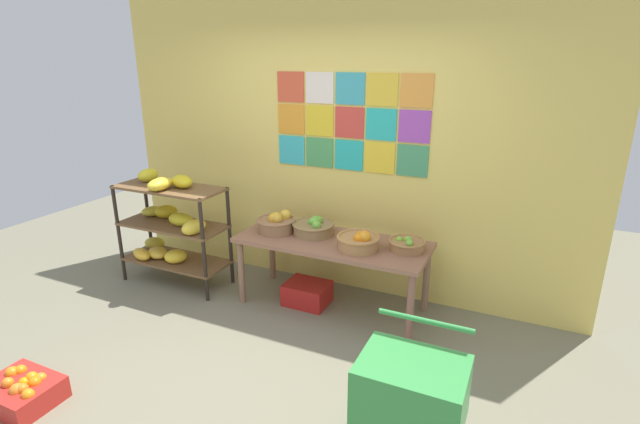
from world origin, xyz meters
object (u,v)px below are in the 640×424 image
at_px(fruit_basket_left, 314,227).
at_px(fruit_basket_back_left, 407,244).
at_px(banana_shelf_unit, 169,222).
at_px(produce_crate_under_table, 307,293).
at_px(shopping_cart, 411,397).
at_px(display_table, 332,248).
at_px(orange_crate_foreground, 22,391).
at_px(fruit_basket_back_right, 359,241).
at_px(fruit_basket_centre, 277,223).

height_order(fruit_basket_left, fruit_basket_back_left, fruit_basket_left).
distance_m(fruit_basket_left, fruit_basket_back_left, 0.88).
distance_m(banana_shelf_unit, produce_crate_under_table, 1.56).
bearing_deg(shopping_cart, banana_shelf_unit, 150.33).
xyz_separation_m(display_table, shopping_cart, (1.11, -1.51, -0.09)).
bearing_deg(banana_shelf_unit, fruit_basket_left, 10.55).
xyz_separation_m(fruit_basket_left, shopping_cart, (1.33, -1.58, -0.24)).
relative_size(orange_crate_foreground, shopping_cart, 0.56).
xyz_separation_m(produce_crate_under_table, orange_crate_foreground, (-1.13, -2.01, -0.01)).
xyz_separation_m(banana_shelf_unit, shopping_cart, (2.79, -1.30, -0.15)).
height_order(fruit_basket_back_right, shopping_cart, same).
distance_m(banana_shelf_unit, orange_crate_foreground, 1.96).
bearing_deg(fruit_basket_back_right, fruit_basket_centre, 174.27).
height_order(orange_crate_foreground, shopping_cart, shopping_cart).
xyz_separation_m(fruit_basket_left, fruit_basket_back_left, (0.88, -0.02, -0.01)).
bearing_deg(banana_shelf_unit, fruit_basket_centre, 9.77).
bearing_deg(fruit_basket_back_right, fruit_basket_back_left, 21.34).
height_order(banana_shelf_unit, display_table, banana_shelf_unit).
height_order(banana_shelf_unit, produce_crate_under_table, banana_shelf_unit).
bearing_deg(fruit_basket_back_left, fruit_basket_left, 178.80).
bearing_deg(display_table, produce_crate_under_table, -168.76).
distance_m(fruit_basket_centre, fruit_basket_back_left, 1.22).
bearing_deg(orange_crate_foreground, produce_crate_under_table, 60.62).
bearing_deg(orange_crate_foreground, fruit_basket_centre, 68.57).
distance_m(banana_shelf_unit, shopping_cart, 3.09).
bearing_deg(orange_crate_foreground, fruit_basket_back_left, 46.16).
height_order(fruit_basket_back_left, shopping_cart, shopping_cart).
height_order(fruit_basket_left, produce_crate_under_table, fruit_basket_left).
bearing_deg(shopping_cart, display_table, 121.65).
distance_m(fruit_basket_back_left, produce_crate_under_table, 1.09).
distance_m(fruit_basket_back_right, fruit_basket_left, 0.53).
bearing_deg(fruit_basket_left, orange_crate_foreground, -118.35).
xyz_separation_m(banana_shelf_unit, display_table, (1.69, 0.21, -0.06)).
distance_m(fruit_basket_centre, shopping_cart, 2.26).
bearing_deg(fruit_basket_centre, shopping_cart, -41.87).
bearing_deg(produce_crate_under_table, orange_crate_foreground, -119.38).
relative_size(fruit_basket_centre, fruit_basket_left, 0.92).
bearing_deg(fruit_basket_back_left, display_table, -175.66).
xyz_separation_m(produce_crate_under_table, shopping_cart, (1.34, -1.46, 0.39)).
bearing_deg(fruit_basket_centre, produce_crate_under_table, -6.01).
xyz_separation_m(banana_shelf_unit, orange_crate_foreground, (0.32, -1.85, -0.55)).
height_order(banana_shelf_unit, shopping_cart, banana_shelf_unit).
relative_size(banana_shelf_unit, fruit_basket_left, 2.92).
bearing_deg(produce_crate_under_table, banana_shelf_unit, -173.76).
height_order(banana_shelf_unit, fruit_basket_left, banana_shelf_unit).
height_order(fruit_basket_centre, produce_crate_under_table, fruit_basket_centre).
relative_size(display_table, fruit_basket_back_left, 5.52).
xyz_separation_m(display_table, fruit_basket_back_right, (0.28, -0.10, 0.15)).
distance_m(fruit_basket_back_left, orange_crate_foreground, 2.98).
bearing_deg(produce_crate_under_table, fruit_basket_back_right, -5.55).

